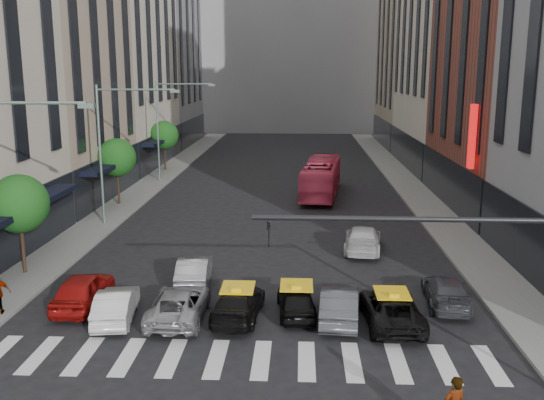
# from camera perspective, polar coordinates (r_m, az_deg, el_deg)

# --- Properties ---
(ground) EXTENTS (160.00, 160.00, 0.00)m
(ground) POSITION_cam_1_polar(r_m,az_deg,el_deg) (20.89, -3.00, -16.60)
(ground) COLOR black
(ground) RESTS_ON ground
(sidewalk_left) EXTENTS (3.00, 96.00, 0.15)m
(sidewalk_left) POSITION_cam_1_polar(r_m,az_deg,el_deg) (51.04, -12.58, 0.56)
(sidewalk_left) COLOR slate
(sidewalk_left) RESTS_ON ground
(sidewalk_right) EXTENTS (3.00, 96.00, 0.15)m
(sidewalk_right) POSITION_cam_1_polar(r_m,az_deg,el_deg) (50.17, 13.68, 0.31)
(sidewalk_right) COLOR slate
(sidewalk_right) RESTS_ON ground
(building_left_b) EXTENTS (8.00, 16.00, 24.00)m
(building_left_b) POSITION_cam_1_polar(r_m,az_deg,el_deg) (49.99, -20.11, 13.65)
(building_left_b) COLOR tan
(building_left_b) RESTS_ON ground
(building_left_d) EXTENTS (8.00, 18.00, 30.00)m
(building_left_d) POSITION_cam_1_polar(r_m,az_deg,el_deg) (85.49, -10.44, 15.24)
(building_left_d) COLOR gray
(building_left_d) RESTS_ON ground
(building_right_b) EXTENTS (8.00, 18.00, 26.00)m
(building_right_b) POSITION_cam_1_polar(r_m,az_deg,el_deg) (47.77, 21.88, 14.83)
(building_right_b) COLOR brown
(building_right_b) RESTS_ON ground
(building_right_d) EXTENTS (8.00, 18.00, 28.00)m
(building_right_d) POSITION_cam_1_polar(r_m,az_deg,el_deg) (84.68, 13.41, 14.47)
(building_right_d) COLOR tan
(building_right_d) RESTS_ON ground
(building_far) EXTENTS (30.00, 10.00, 36.00)m
(building_far) POSITION_cam_1_polar(r_m,az_deg,el_deg) (103.55, 1.72, 16.51)
(building_far) COLOR gray
(building_far) RESTS_ON ground
(tree_near) EXTENTS (2.88, 2.88, 4.95)m
(tree_near) POSITION_cam_1_polar(r_m,az_deg,el_deg) (32.02, -22.70, -0.34)
(tree_near) COLOR black
(tree_near) RESTS_ON sidewalk_left
(tree_mid) EXTENTS (2.88, 2.88, 4.95)m
(tree_mid) POSITION_cam_1_polar(r_m,az_deg,el_deg) (46.74, -14.41, 3.88)
(tree_mid) COLOR black
(tree_mid) RESTS_ON sidewalk_left
(tree_far) EXTENTS (2.88, 2.88, 4.95)m
(tree_far) POSITION_cam_1_polar(r_m,az_deg,el_deg) (62.10, -10.11, 6.02)
(tree_far) COLOR black
(tree_far) RESTS_ON sidewalk_left
(streetlamp_mid) EXTENTS (5.38, 0.25, 9.00)m
(streetlamp_mid) POSITION_cam_1_polar(r_m,az_deg,el_deg) (40.27, -14.65, 5.83)
(streetlamp_mid) COLOR gray
(streetlamp_mid) RESTS_ON sidewalk_left
(streetlamp_far) EXTENTS (5.38, 0.25, 9.00)m
(streetlamp_far) POSITION_cam_1_polar(r_m,az_deg,el_deg) (55.68, -9.78, 7.68)
(streetlamp_far) COLOR gray
(streetlamp_far) RESTS_ON sidewalk_left
(traffic_signal) EXTENTS (10.10, 0.20, 6.00)m
(traffic_signal) POSITION_cam_1_polar(r_m,az_deg,el_deg) (19.00, 20.40, -5.68)
(traffic_signal) COLOR black
(traffic_signal) RESTS_ON ground
(liberty_sign) EXTENTS (0.30, 0.70, 4.00)m
(liberty_sign) POSITION_cam_1_polar(r_m,az_deg,el_deg) (39.90, 18.33, 5.70)
(liberty_sign) COLOR red
(liberty_sign) RESTS_ON ground
(car_red) EXTENTS (1.87, 4.47, 1.51)m
(car_red) POSITION_cam_1_polar(r_m,az_deg,el_deg) (27.63, -17.34, -8.08)
(car_red) COLOR maroon
(car_red) RESTS_ON ground
(car_white_front) EXTENTS (1.92, 4.18, 1.33)m
(car_white_front) POSITION_cam_1_polar(r_m,az_deg,el_deg) (25.88, -14.46, -9.52)
(car_white_front) COLOR silver
(car_white_front) RESTS_ON ground
(car_silver) EXTENTS (2.19, 4.69, 1.30)m
(car_silver) POSITION_cam_1_polar(r_m,az_deg,el_deg) (25.48, -8.77, -9.64)
(car_silver) COLOR #9C9CA1
(car_silver) RESTS_ON ground
(taxi_left) EXTENTS (2.12, 4.57, 1.29)m
(taxi_left) POSITION_cam_1_polar(r_m,az_deg,el_deg) (25.34, -3.22, -9.65)
(taxi_left) COLOR black
(taxi_left) RESTS_ON ground
(taxi_center) EXTENTS (1.83, 3.86, 1.27)m
(taxi_center) POSITION_cam_1_polar(r_m,az_deg,el_deg) (25.63, 2.32, -9.41)
(taxi_center) COLOR black
(taxi_center) RESTS_ON ground
(car_grey_mid) EXTENTS (1.81, 4.38, 1.41)m
(car_grey_mid) POSITION_cam_1_polar(r_m,az_deg,el_deg) (25.23, 6.34, -9.66)
(car_grey_mid) COLOR #3C3F44
(car_grey_mid) RESTS_ON ground
(taxi_right) EXTENTS (2.33, 4.75, 1.30)m
(taxi_right) POSITION_cam_1_polar(r_m,az_deg,el_deg) (25.18, 11.16, -10.00)
(taxi_right) COLOR black
(taxi_right) RESTS_ON ground
(car_grey_curb) EXTENTS (2.10, 4.47, 1.26)m
(car_grey_curb) POSITION_cam_1_polar(r_m,az_deg,el_deg) (27.64, 16.07, -8.27)
(car_grey_curb) COLOR #3A3B41
(car_grey_curb) RESTS_ON ground
(car_row2_left) EXTENTS (1.76, 4.26, 1.37)m
(car_row2_left) POSITION_cam_1_polar(r_m,az_deg,el_deg) (29.27, -7.35, -6.61)
(car_row2_left) COLOR #A5A5AB
(car_row2_left) RESTS_ON ground
(car_row2_right) EXTENTS (2.57, 5.08, 1.41)m
(car_row2_right) POSITION_cam_1_polar(r_m,az_deg,el_deg) (34.68, 8.54, -3.63)
(car_row2_right) COLOR silver
(car_row2_right) RESTS_ON ground
(bus) EXTENTS (3.72, 10.94, 2.99)m
(bus) POSITION_cam_1_polar(r_m,az_deg,el_deg) (49.32, 4.66, 2.09)
(bus) COLOR #F3476D
(bus) RESTS_ON ground
(rider) EXTENTS (0.78, 0.66, 1.81)m
(rider) POSITION_cam_1_polar(r_m,az_deg,el_deg) (17.59, 16.86, -16.59)
(rider) COLOR gray
(rider) RESTS_ON motorcycle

